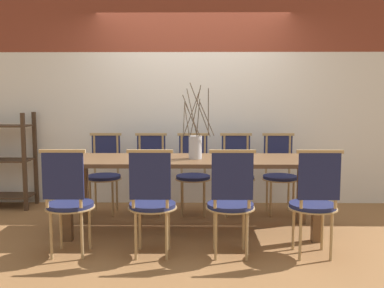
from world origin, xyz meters
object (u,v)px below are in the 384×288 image
chair_far_center (193,171)px  chair_near_center (231,199)px  shelving_rack (3,160)px  vase_centerpiece (195,145)px  dining_table (192,168)px  book_stack (150,157)px

chair_far_center → chair_near_center: bearing=103.1°
chair_near_center → shelving_rack: 3.28m
vase_centerpiece → shelving_rack: size_ratio=0.63×
dining_table → chair_far_center: (0.01, 0.73, -0.16)m
chair_near_center → book_stack: 1.15m
vase_centerpiece → chair_near_center: bearing=-66.1°
shelving_rack → book_stack: bearing=-25.2°
dining_table → chair_far_center: 0.75m
vase_centerpiece → shelving_rack: vase_centerpiece is taller
chair_near_center → vase_centerpiece: vase_centerpiece is taller
dining_table → book_stack: book_stack is taller
chair_far_center → vase_centerpiece: vase_centerpiece is taller
book_stack → shelving_rack: (-2.00, 0.94, -0.18)m
dining_table → shelving_rack: (-2.44, 0.99, -0.07)m
vase_centerpiece → book_stack: bearing=170.8°
chair_far_center → book_stack: bearing=56.7°
dining_table → chair_near_center: bearing=-64.6°
chair_far_center → book_stack: size_ratio=4.49×
chair_far_center → book_stack: chair_far_center is taller
book_stack → chair_near_center: bearing=-44.8°
chair_far_center → shelving_rack: shelving_rack is taller
shelving_rack → vase_centerpiece: bearing=-22.4°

